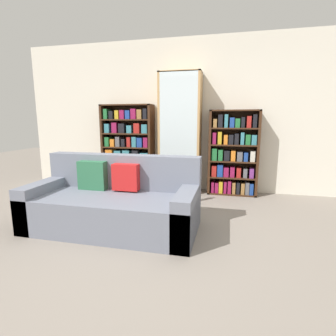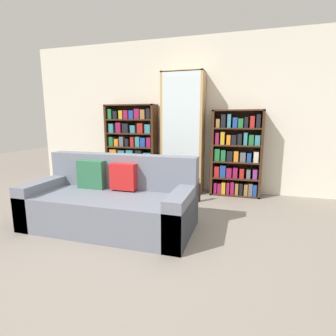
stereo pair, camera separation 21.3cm
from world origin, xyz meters
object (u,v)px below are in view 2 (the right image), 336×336
couch (111,203)px  display_cabinet (183,134)px  bookshelf_left (132,148)px  bookshelf_right (236,155)px  wine_bottle (198,192)px

couch → display_cabinet: bearing=75.6°
bookshelf_left → display_cabinet: 1.03m
display_cabinet → bookshelf_right: display_cabinet is taller
couch → wine_bottle: bearing=55.7°
wine_bottle → display_cabinet: bearing=124.9°
bookshelf_left → bookshelf_right: 1.92m
couch → display_cabinet: 2.00m
bookshelf_right → bookshelf_left: bearing=-180.0°
bookshelf_left → wine_bottle: bearing=-22.5°
couch → bookshelf_right: bookshelf_right is taller
couch → bookshelf_left: bookshelf_left is taller
couch → bookshelf_left: bearing=106.3°
bookshelf_left → wine_bottle: 1.61m
display_cabinet → bookshelf_right: size_ratio=1.44×
display_cabinet → wine_bottle: size_ratio=5.46×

